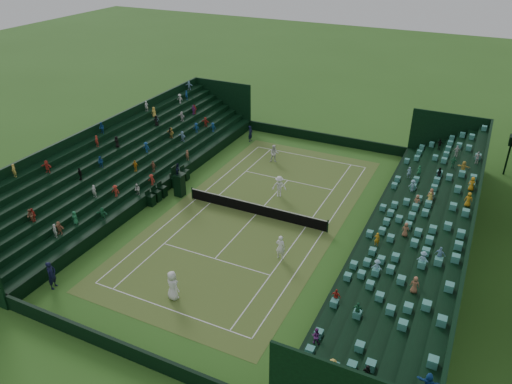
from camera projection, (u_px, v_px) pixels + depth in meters
ground at (256, 215)px, 38.68m from camera, size 160.00×160.00×0.00m
court_surface at (256, 215)px, 38.67m from camera, size 12.97×26.77×0.01m
perimeter_wall_north at (323, 138)px, 50.99m from camera, size 17.17×0.20×1.00m
perimeter_wall_south at (123, 349)px, 25.89m from camera, size 17.17×0.20×1.00m
perimeter_wall_east at (364, 236)px, 35.20m from camera, size 0.20×31.77×1.00m
perimeter_wall_west at (165, 187)px, 41.67m from camera, size 0.20×31.77×1.00m
north_grandstand at (427, 238)px, 33.10m from camera, size 6.60×32.00×4.90m
south_grandstand at (123, 166)px, 42.77m from camera, size 6.60×32.00×4.90m
tennis_net at (256, 209)px, 38.42m from camera, size 11.67×0.10×1.06m
umpire_chair at (179, 182)px, 40.79m from camera, size 0.93×0.93×2.94m
courtside_chairs at (169, 187)px, 41.71m from camera, size 0.60×5.56×1.29m
player_near_west at (172, 285)px, 29.67m from camera, size 1.09×0.87×1.96m
player_near_east at (281, 247)px, 33.26m from camera, size 0.67×0.45×1.81m
player_far_west at (274, 154)px, 46.68m from camera, size 1.03×0.94×1.71m
player_far_east at (279, 186)px, 40.83m from camera, size 1.35×1.09×1.82m
line_judge_north at (250, 134)px, 51.11m from camera, size 0.42×0.62×1.68m
line_judge_south at (52, 275)px, 30.58m from camera, size 0.61×0.78×1.90m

